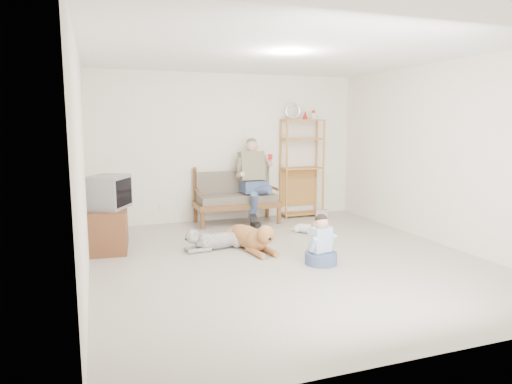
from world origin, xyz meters
name	(u,v)px	position (x,y,z in m)	size (l,w,h in m)	color
floor	(287,259)	(0.00, 0.00, 0.00)	(5.50, 5.50, 0.00)	#B8B0A1
ceiling	(289,51)	(0.00, 0.00, 2.70)	(5.50, 5.50, 0.00)	white
wall_back	(229,148)	(0.00, 2.75, 1.35)	(5.00, 5.00, 0.00)	white
wall_front	(437,186)	(0.00, -2.75, 1.35)	(5.00, 5.00, 0.00)	white
wall_left	(82,164)	(-2.50, 0.00, 1.35)	(5.50, 5.50, 0.00)	white
wall_right	(443,154)	(2.50, 0.00, 1.35)	(5.50, 5.50, 0.00)	white
loveseat	(236,196)	(0.03, 2.42, 0.49)	(1.51, 0.72, 0.95)	brown
man	(254,185)	(0.31, 2.18, 0.70)	(0.58, 0.83, 1.35)	#465581
etagere	(302,167)	(1.41, 2.55, 0.96)	(0.83, 0.37, 2.18)	#B17237
book_stack	(321,213)	(1.73, 2.31, 0.07)	(0.23, 0.16, 0.14)	beige
tv_stand	(109,229)	(-2.23, 1.29, 0.30)	(0.58, 0.94, 0.60)	brown
crt_tv	(109,192)	(-2.19, 1.30, 0.84)	(0.67, 0.72, 0.47)	slate
wall_outlet	(163,207)	(-1.25, 2.73, 0.30)	(0.12, 0.02, 0.08)	white
golden_retriever	(251,237)	(-0.29, 0.63, 0.18)	(0.50, 1.42, 0.43)	#BB7841
shaggy_dog	(214,240)	(-0.80, 0.79, 0.13)	(1.10, 0.38, 0.33)	silver
terrier	(308,228)	(0.91, 1.22, 0.09)	(0.41, 0.47, 0.22)	silver
child	(321,246)	(0.33, -0.34, 0.24)	(0.42, 0.42, 0.66)	#465581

